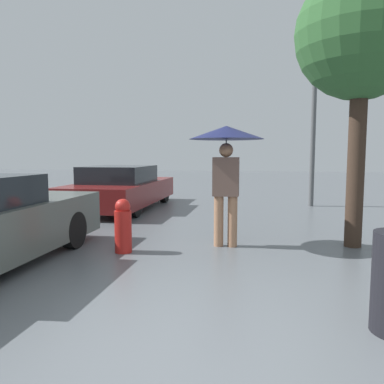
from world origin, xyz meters
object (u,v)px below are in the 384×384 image
Objects in this scene: pedestrian at (226,148)px; fire_hydrant at (123,226)px; tree at (362,36)px; street_lamp at (313,122)px; parked_car_farthest at (122,188)px.

fire_hydrant is at bearing -156.87° from pedestrian.
pedestrian is 2.63m from tree.
fire_hydrant is (-1.47, -0.63, -1.15)m from pedestrian.
street_lamp is at bearing 68.58° from pedestrian.
parked_car_farthest is at bearing -165.35° from street_lamp.
tree is at bearing -33.60° from parked_car_farthest.
parked_car_farthest is (-3.13, 3.75, -1.01)m from pedestrian.
street_lamp reaches higher than pedestrian.
pedestrian reaches higher than parked_car_farthest.
parked_car_farthest is at bearing 146.40° from tree.
fire_hydrant is (1.66, -4.38, -0.15)m from parked_car_farthest.
pedestrian is 5.52m from street_lamp.
parked_car_farthest is 1.15× the size of street_lamp.
pedestrian is 0.45× the size of tree.
fire_hydrant is at bearing -164.44° from tree.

